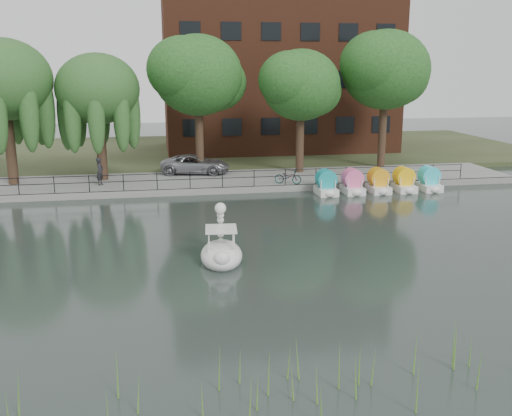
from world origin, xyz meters
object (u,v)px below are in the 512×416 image
object	(u,v)px
minivan	(195,163)
swan_boat	(221,250)
bicycle	(288,176)
pedestrian	(100,169)

from	to	relation	value
minivan	swan_boat	world-z (taller)	swan_boat
bicycle	swan_boat	bearing A→B (deg)	-179.89
minivan	pedestrian	xyz separation A→B (m)	(-6.19, -2.89, 0.23)
bicycle	pedestrian	size ratio (longest dim) A/B	0.87
minivan	swan_boat	bearing A→B (deg)	-168.99
pedestrian	swan_boat	xyz separation A→B (m)	(5.98, -14.68, -0.89)
minivan	bicycle	size ratio (longest dim) A/B	3.15
pedestrian	bicycle	bearing A→B (deg)	-79.41
bicycle	pedestrian	world-z (taller)	pedestrian
bicycle	pedestrian	bearing A→B (deg)	105.81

